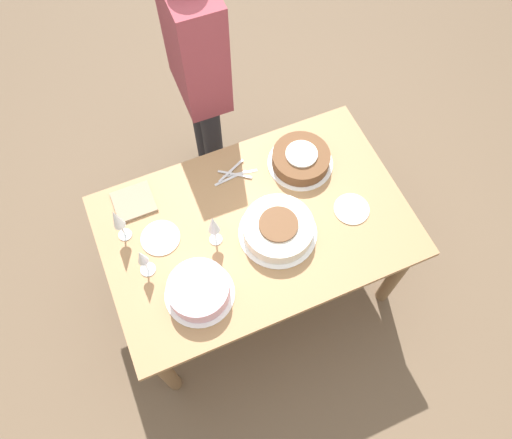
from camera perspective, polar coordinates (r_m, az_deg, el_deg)
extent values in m
plane|color=brown|center=(2.98, 0.00, -6.74)|extent=(12.00, 12.00, 0.00)
cube|color=#9E754C|center=(2.32, 0.00, -0.72)|extent=(1.42, 0.92, 0.03)
cylinder|color=brown|center=(2.97, 8.42, 6.63)|extent=(0.07, 0.07, 0.70)
cylinder|color=brown|center=(2.79, -15.20, -2.04)|extent=(0.07, 0.07, 0.70)
cylinder|color=brown|center=(2.72, 15.72, -6.04)|extent=(0.07, 0.07, 0.70)
cylinder|color=brown|center=(2.52, -10.30, -16.78)|extent=(0.07, 0.07, 0.70)
cylinder|color=white|center=(2.29, 2.50, -1.49)|extent=(0.36, 0.36, 0.01)
cylinder|color=silver|center=(2.25, 2.54, -1.04)|extent=(0.32, 0.32, 0.08)
cylinder|color=brown|center=(2.21, 2.59, -0.55)|extent=(0.18, 0.18, 0.01)
cylinder|color=white|center=(2.48, 5.08, 6.45)|extent=(0.32, 0.32, 0.01)
cylinder|color=brown|center=(2.45, 5.15, 6.93)|extent=(0.28, 0.28, 0.07)
cylinder|color=silver|center=(2.42, 5.23, 7.47)|extent=(0.16, 0.16, 0.01)
cylinder|color=white|center=(2.19, -6.44, -8.42)|extent=(0.30, 0.30, 0.01)
cylinder|color=#E5B2C6|center=(2.15, -6.56, -8.02)|extent=(0.26, 0.26, 0.09)
cylinder|color=silver|center=(2.27, -12.23, -5.58)|extent=(0.07, 0.07, 0.00)
cylinder|color=silver|center=(2.22, -12.48, -5.11)|extent=(0.01, 0.01, 0.10)
cone|color=silver|center=(2.14, -12.98, -4.16)|extent=(0.05, 0.05, 0.09)
cylinder|color=silver|center=(2.36, -14.71, -1.68)|extent=(0.06, 0.06, 0.00)
cylinder|color=silver|center=(2.32, -15.01, -1.13)|extent=(0.01, 0.01, 0.10)
cone|color=silver|center=(2.22, -15.68, 0.12)|extent=(0.05, 0.05, 0.13)
cylinder|color=silver|center=(2.28, -4.58, -2.34)|extent=(0.06, 0.06, 0.00)
cylinder|color=silver|center=(2.23, -4.68, -1.77)|extent=(0.01, 0.01, 0.10)
cone|color=silver|center=(2.14, -4.89, -0.56)|extent=(0.05, 0.05, 0.11)
cylinder|color=beige|center=(2.39, 10.87, 1.18)|extent=(0.17, 0.17, 0.01)
cylinder|color=beige|center=(2.32, -10.86, -2.08)|extent=(0.18, 0.18, 0.01)
cube|color=silver|center=(2.45, -1.83, 5.29)|extent=(0.17, 0.04, 0.00)
cube|color=silver|center=(2.43, -2.93, 4.75)|extent=(0.17, 0.03, 0.00)
cube|color=silver|center=(2.44, -2.43, 5.19)|extent=(0.15, 0.11, 0.00)
cube|color=silver|center=(2.45, -2.78, 5.63)|extent=(0.16, 0.08, 0.00)
cube|color=gray|center=(2.43, -13.80, 1.96)|extent=(0.19, 0.17, 0.02)
cylinder|color=#232328|center=(3.09, -6.28, 11.35)|extent=(0.11, 0.11, 0.76)
cylinder|color=#232328|center=(2.97, -4.87, 8.28)|extent=(0.11, 0.11, 0.76)
cube|color=brown|center=(2.51, -7.06, 19.39)|extent=(0.23, 0.40, 0.63)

